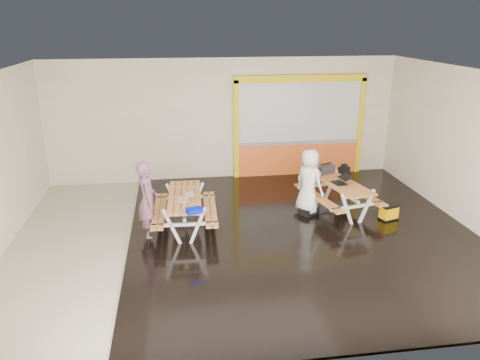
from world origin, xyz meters
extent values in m
cube|color=#BAB09D|center=(0.00, 0.00, -0.01)|extent=(10.00, 8.00, 0.01)
cube|color=white|center=(0.00, 0.00, 3.50)|extent=(10.00, 8.00, 0.01)
cube|color=beige|center=(0.00, 4.00, 1.75)|extent=(10.00, 0.01, 3.50)
cube|color=beige|center=(0.00, -4.00, 1.75)|extent=(10.00, 0.01, 3.50)
cube|color=beige|center=(5.00, 0.00, 1.75)|extent=(0.01, 8.00, 3.50)
cube|color=black|center=(1.25, 0.00, 0.03)|extent=(7.50, 7.98, 0.05)
cube|color=orange|center=(2.20, 3.93, 0.50)|extent=(3.60, 0.12, 1.00)
cube|color=gray|center=(2.20, 3.93, 1.03)|extent=(3.60, 0.14, 0.10)
cube|color=silver|center=(2.20, 3.94, 1.94)|extent=(3.60, 0.08, 1.72)
cube|color=yellow|center=(0.33, 3.92, 1.45)|extent=(0.14, 0.16, 2.90)
cube|color=yellow|center=(4.07, 3.92, 1.45)|extent=(0.14, 0.16, 2.90)
cube|color=yellow|center=(2.20, 3.92, 2.90)|extent=(3.88, 0.16, 0.20)
cube|color=#D28640|center=(-1.58, 0.57, 0.79)|extent=(0.21, 2.04, 0.04)
cube|color=#D28640|center=(-1.43, 0.56, 0.79)|extent=(0.21, 2.04, 0.04)
cube|color=#D28640|center=(-1.29, 0.56, 0.79)|extent=(0.21, 2.04, 0.04)
cube|color=#D28640|center=(-1.14, 0.55, 0.79)|extent=(0.21, 2.04, 0.04)
cube|color=#D28640|center=(-1.00, 0.55, 0.79)|extent=(0.21, 2.04, 0.04)
cube|color=white|center=(-1.59, -0.20, 0.43)|extent=(0.38, 0.08, 0.82)
cube|color=white|center=(-1.06, -0.23, 0.43)|extent=(0.38, 0.08, 0.82)
cube|color=white|center=(-1.32, -0.21, 0.48)|extent=(1.40, 0.12, 0.06)
cube|color=white|center=(-1.32, -0.21, 0.74)|extent=(0.69, 0.09, 0.06)
cube|color=white|center=(-1.52, 1.34, 0.43)|extent=(0.38, 0.08, 0.82)
cube|color=white|center=(-0.99, 1.32, 0.43)|extent=(0.38, 0.08, 0.82)
cube|color=white|center=(-1.26, 1.33, 0.48)|extent=(1.40, 0.12, 0.06)
cube|color=white|center=(-1.26, 1.33, 0.74)|extent=(0.69, 0.09, 0.06)
cube|color=white|center=(-1.29, 0.56, 0.59)|extent=(0.13, 1.67, 0.06)
cube|color=#D28640|center=(-1.92, 0.58, 0.49)|extent=(0.21, 2.04, 0.04)
cube|color=#D28640|center=(-1.78, 0.58, 0.49)|extent=(0.21, 2.04, 0.04)
cube|color=#D28640|center=(-0.80, 0.54, 0.49)|extent=(0.21, 2.04, 0.04)
cube|color=#D28640|center=(-0.66, 0.53, 0.49)|extent=(0.21, 2.04, 0.04)
cube|color=#D28640|center=(2.14, 0.90, 0.79)|extent=(0.56, 2.00, 0.04)
cube|color=#D28640|center=(2.28, 0.93, 0.79)|extent=(0.56, 2.00, 0.04)
cube|color=#D28640|center=(2.42, 0.96, 0.79)|extent=(0.56, 2.00, 0.04)
cube|color=#D28640|center=(2.56, 0.99, 0.79)|extent=(0.56, 2.00, 0.04)
cube|color=#D28640|center=(2.70, 1.02, 0.79)|extent=(0.56, 2.00, 0.04)
cube|color=white|center=(2.33, 0.15, 0.43)|extent=(0.38, 0.14, 0.81)
cube|color=white|center=(2.85, 0.27, 0.43)|extent=(0.38, 0.14, 0.81)
cube|color=white|center=(2.59, 0.21, 0.48)|extent=(1.37, 0.36, 0.06)
cube|color=white|center=(2.59, 0.21, 0.74)|extent=(0.68, 0.21, 0.06)
cube|color=white|center=(2.00, 1.66, 0.43)|extent=(0.38, 0.14, 0.81)
cube|color=white|center=(2.51, 1.77, 0.43)|extent=(0.38, 0.14, 0.81)
cube|color=white|center=(2.26, 1.71, 0.48)|extent=(1.37, 0.36, 0.06)
cube|color=white|center=(2.26, 1.71, 0.74)|extent=(0.68, 0.21, 0.06)
cube|color=white|center=(2.42, 0.96, 0.59)|extent=(0.42, 1.63, 0.06)
cube|color=#D28640|center=(1.81, 0.83, 0.49)|extent=(0.55, 2.00, 0.04)
cube|color=#D28640|center=(1.95, 0.86, 0.49)|extent=(0.55, 2.00, 0.04)
cube|color=#D28640|center=(2.90, 1.07, 0.49)|extent=(0.55, 2.00, 0.04)
cube|color=#D28640|center=(3.03, 1.10, 0.49)|extent=(0.55, 2.00, 0.04)
imported|color=#7D5168|center=(-2.08, 0.30, 0.85)|extent=(0.49, 0.68, 1.72)
imported|color=white|center=(1.67, 0.98, 0.85)|extent=(0.84, 0.92, 1.58)
cube|color=silver|center=(-1.32, 0.32, 0.82)|extent=(0.23, 0.32, 0.02)
cube|color=silver|center=(-1.19, 0.33, 0.93)|extent=(0.22, 0.32, 0.06)
cube|color=silver|center=(-1.19, 0.33, 0.93)|extent=(0.18, 0.28, 0.05)
cube|color=black|center=(2.37, 0.85, 0.82)|extent=(0.32, 0.41, 0.02)
cube|color=black|center=(2.53, 0.89, 0.95)|extent=(0.31, 0.40, 0.07)
cube|color=silver|center=(2.53, 0.88, 0.95)|extent=(0.26, 0.35, 0.06)
cube|color=#0012D5|center=(-1.12, -0.41, 0.86)|extent=(0.36, 0.30, 0.09)
cube|color=black|center=(2.30, 1.66, 0.91)|extent=(0.50, 0.40, 0.20)
cylinder|color=black|center=(2.30, 1.66, 1.06)|extent=(0.32, 0.17, 0.03)
cube|color=black|center=(2.83, 1.77, 0.71)|extent=(0.33, 0.29, 0.39)
cylinder|color=black|center=(2.83, 1.77, 0.93)|extent=(0.24, 0.24, 0.10)
cube|color=black|center=(1.67, 0.90, 0.13)|extent=(0.53, 0.50, 0.16)
cube|color=black|center=(3.44, 0.31, 0.07)|extent=(0.47, 0.38, 0.04)
cube|color=#DCA100|center=(3.44, 0.31, 0.22)|extent=(0.44, 0.35, 0.31)
cube|color=black|center=(3.44, 0.31, 0.39)|extent=(0.47, 0.38, 0.03)
camera|label=1|loc=(-1.46, -9.01, 4.50)|focal=34.58mm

